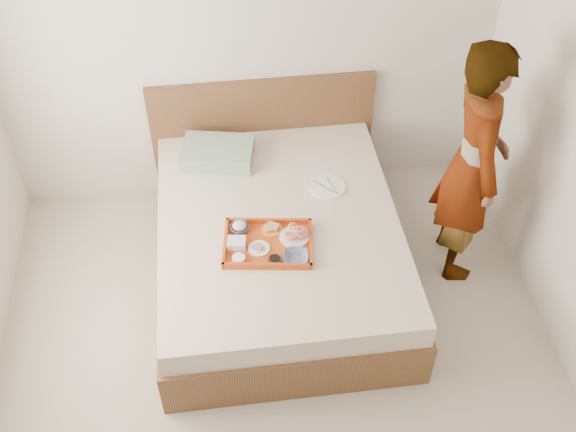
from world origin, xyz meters
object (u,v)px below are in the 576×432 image
(bed, at_px, (279,247))
(tray, at_px, (268,243))
(dinner_plate, at_px, (327,187))
(person, at_px, (473,164))

(bed, relative_size, tray, 3.66)
(bed, distance_m, tray, 0.38)
(tray, height_order, dinner_plate, tray)
(tray, relative_size, dinner_plate, 2.21)
(person, bearing_deg, bed, 94.95)
(bed, xyz_separation_m, tray, (-0.09, -0.23, 0.29))
(dinner_plate, distance_m, person, 0.97)
(bed, bearing_deg, dinner_plate, 35.31)
(person, bearing_deg, dinner_plate, 78.15)
(bed, xyz_separation_m, dinner_plate, (0.37, 0.26, 0.27))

